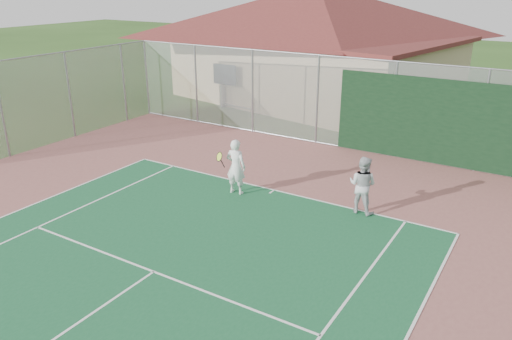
{
  "coord_description": "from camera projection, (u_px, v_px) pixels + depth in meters",
  "views": [
    {
      "loc": [
        7.04,
        -0.62,
        6.17
      ],
      "look_at": [
        0.6,
        9.82,
        1.48
      ],
      "focal_mm": 35.0,
      "sensor_mm": 36.0,
      "label": 1
    }
  ],
  "objects": [
    {
      "name": "back_fence",
      "position": [
        395.0,
        113.0,
        18.01
      ],
      "size": [
        20.08,
        0.11,
        3.53
      ],
      "color": "gray",
      "rests_on": "ground"
    },
    {
      "name": "side_fence_left",
      "position": [
        70.0,
        95.0,
        20.36
      ],
      "size": [
        0.08,
        9.0,
        3.5
      ],
      "color": "gray",
      "rests_on": "ground"
    },
    {
      "name": "clubhouse",
      "position": [
        315.0,
        39.0,
        26.41
      ],
      "size": [
        16.18,
        12.27,
        6.33
      ],
      "rotation": [
        0.0,
        0.0,
        -0.18
      ],
      "color": "tan",
      "rests_on": "ground"
    },
    {
      "name": "bleachers",
      "position": [
        257.0,
        96.0,
        25.48
      ],
      "size": [
        3.27,
        2.12,
        1.19
      ],
      "rotation": [
        0.0,
        0.0,
        -0.09
      ],
      "color": "#A33025",
      "rests_on": "ground"
    },
    {
      "name": "player_white_front",
      "position": [
        236.0,
        167.0,
        15.08
      ],
      "size": [
        0.93,
        0.73,
        1.72
      ],
      "rotation": [
        0.0,
        0.0,
        3.25
      ],
      "color": "white",
      "rests_on": "ground"
    },
    {
      "name": "player_grey_back",
      "position": [
        362.0,
        185.0,
        13.85
      ],
      "size": [
        0.84,
        0.67,
        1.65
      ],
      "rotation": [
        0.0,
        0.0,
        3.08
      ],
      "color": "#B5B8BA",
      "rests_on": "ground"
    }
  ]
}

